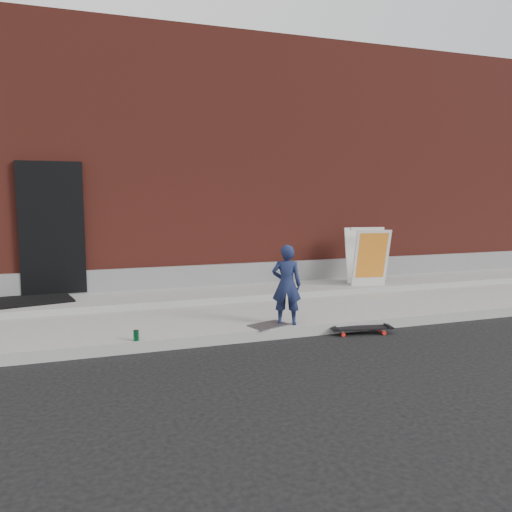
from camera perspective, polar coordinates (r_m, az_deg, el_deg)
name	(u,v)px	position (r m, az deg, el deg)	size (l,w,h in m)	color
ground	(252,342)	(6.78, -0.48, -9.82)	(80.00, 80.00, 0.00)	black
sidewalk	(223,312)	(8.15, -3.81, -6.41)	(20.00, 3.00, 0.15)	gray
apron	(210,294)	(8.98, -5.30, -4.37)	(20.00, 1.20, 0.10)	gray
building	(167,174)	(13.33, -10.08, 9.16)	(20.00, 8.10, 5.00)	maroon
child	(287,285)	(6.99, 3.51, -3.29)	(0.41, 0.27, 1.13)	#182145
skateboard	(361,328)	(7.30, 11.96, -8.11)	(0.88, 0.38, 0.10)	red
pizza_sign	(367,256)	(9.76, 12.58, -0.02)	(0.79, 0.89, 1.10)	silver
soda_can	(136,336)	(6.47, -13.53, -8.83)	(0.07, 0.07, 0.13)	#187940
doormat	(34,300)	(8.92, -24.04, -4.59)	(1.12, 0.91, 0.03)	black
utility_plate	(269,325)	(7.02, 1.47, -7.90)	(0.52, 0.33, 0.02)	#525357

